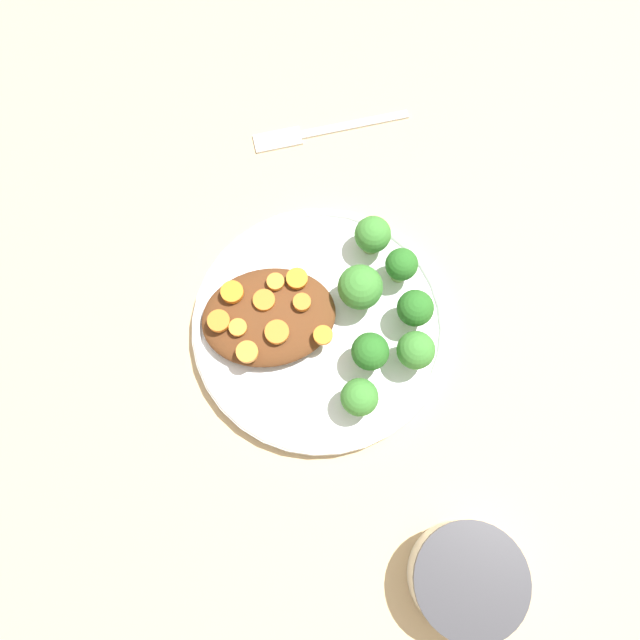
{
  "coord_description": "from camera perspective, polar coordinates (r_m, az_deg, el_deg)",
  "views": [
    {
      "loc": [
        -0.03,
        -0.18,
        0.65
      ],
      "look_at": [
        0.0,
        0.0,
        0.03
      ],
      "focal_mm": 35.0,
      "sensor_mm": 36.0,
      "label": 1
    }
  ],
  "objects": [
    {
      "name": "dip_bowl",
      "position": [
        0.63,
        13.24,
        -22.02
      ],
      "size": [
        0.1,
        0.1,
        0.06
      ],
      "color": "white",
      "rests_on": "ground_plane"
    },
    {
      "name": "ground_plane",
      "position": [
        0.67,
        0.0,
        -0.83
      ],
      "size": [
        4.0,
        4.0,
        0.0
      ],
      "primitive_type": "plane",
      "color": "tan"
    },
    {
      "name": "carrot_slice_5",
      "position": [
        0.64,
        -2.12,
        3.82
      ],
      "size": [
        0.02,
        0.02,
        0.01
      ],
      "primitive_type": "cylinder",
      "color": "orange",
      "rests_on": "stew_mound"
    },
    {
      "name": "carrot_slice_1",
      "position": [
        0.62,
        -3.96,
        -1.11
      ],
      "size": [
        0.02,
        0.02,
        0.01
      ],
      "primitive_type": "cylinder",
      "color": "orange",
      "rests_on": "stew_mound"
    },
    {
      "name": "broccoli_floret_5",
      "position": [
        0.61,
        3.62,
        -7.08
      ],
      "size": [
        0.04,
        0.04,
        0.05
      ],
      "color": "#7FA85B",
      "rests_on": "plate"
    },
    {
      "name": "carrot_slice_4",
      "position": [
        0.63,
        -7.47,
        -1.07
      ],
      "size": [
        0.02,
        0.02,
        0.0
      ],
      "primitive_type": "cylinder",
      "color": "orange",
      "rests_on": "stew_mound"
    },
    {
      "name": "carrot_slice_8",
      "position": [
        0.62,
        -6.68,
        -2.92
      ],
      "size": [
        0.02,
        0.02,
        0.01
      ],
      "primitive_type": "cylinder",
      "color": "orange",
      "rests_on": "stew_mound"
    },
    {
      "name": "fork",
      "position": [
        0.77,
        -0.39,
        16.86
      ],
      "size": [
        0.19,
        0.03,
        0.01
      ],
      "rotation": [
        0.0,
        0.0,
        9.5
      ],
      "color": "silver",
      "rests_on": "ground_plane"
    },
    {
      "name": "broccoli_floret_6",
      "position": [
        0.65,
        7.44,
        4.98
      ],
      "size": [
        0.03,
        0.03,
        0.05
      ],
      "color": "#7FA85B",
      "rests_on": "plate"
    },
    {
      "name": "carrot_slice_2",
      "position": [
        0.63,
        -5.14,
        1.82
      ],
      "size": [
        0.02,
        0.02,
        0.01
      ],
      "primitive_type": "cylinder",
      "color": "orange",
      "rests_on": "stew_mound"
    },
    {
      "name": "stew_mound",
      "position": [
        0.64,
        -4.7,
        0.3
      ],
      "size": [
        0.14,
        0.11,
        0.03
      ],
      "primitive_type": "ellipsoid",
      "color": "#5B3319",
      "rests_on": "plate"
    },
    {
      "name": "broccoli_floret_4",
      "position": [
        0.66,
        4.83,
        7.72
      ],
      "size": [
        0.04,
        0.04,
        0.05
      ],
      "color": "#7FA85B",
      "rests_on": "plate"
    },
    {
      "name": "plate",
      "position": [
        0.66,
        0.0,
        -0.53
      ],
      "size": [
        0.27,
        0.27,
        0.02
      ],
      "color": "white",
      "rests_on": "ground_plane"
    },
    {
      "name": "broccoli_floret_2",
      "position": [
        0.63,
        8.69,
        1.04
      ],
      "size": [
        0.04,
        0.04,
        0.05
      ],
      "color": "#7FA85B",
      "rests_on": "plate"
    },
    {
      "name": "carrot_slice_9",
      "position": [
        0.64,
        -4.09,
        3.51
      ],
      "size": [
        0.02,
        0.02,
        0.01
      ],
      "primitive_type": "cylinder",
      "color": "orange",
      "rests_on": "stew_mound"
    },
    {
      "name": "carrot_slice_6",
      "position": [
        0.62,
        0.06,
        -1.44
      ],
      "size": [
        0.02,
        0.02,
        0.01
      ],
      "primitive_type": "cylinder",
      "color": "orange",
      "rests_on": "stew_mound"
    },
    {
      "name": "broccoli_floret_1",
      "position": [
        0.61,
        4.6,
        -2.92
      ],
      "size": [
        0.04,
        0.04,
        0.05
      ],
      "color": "#7FA85B",
      "rests_on": "plate"
    },
    {
      "name": "broccoli_floret_3",
      "position": [
        0.63,
        3.69,
        2.98
      ],
      "size": [
        0.05,
        0.05,
        0.06
      ],
      "color": "#759E51",
      "rests_on": "plate"
    },
    {
      "name": "broccoli_floret_0",
      "position": [
        0.62,
        8.74,
        -2.77
      ],
      "size": [
        0.04,
        0.04,
        0.05
      ],
      "color": "#7FA85B",
      "rests_on": "plate"
    },
    {
      "name": "carrot_slice_3",
      "position": [
        0.63,
        -1.66,
        1.63
      ],
      "size": [
        0.02,
        0.02,
        0.01
      ],
      "primitive_type": "cylinder",
      "color": "orange",
      "rests_on": "stew_mound"
    },
    {
      "name": "carrot_slice_7",
      "position": [
        0.63,
        -9.24,
        -0.09
      ],
      "size": [
        0.02,
        0.02,
        0.01
      ],
      "primitive_type": "cylinder",
      "color": "orange",
      "rests_on": "stew_mound"
    },
    {
      "name": "carrot_slice_0",
      "position": [
        0.64,
        -8.03,
        2.54
      ],
      "size": [
        0.02,
        0.02,
        0.01
      ],
      "primitive_type": "cylinder",
      "color": "orange",
      "rests_on": "stew_mound"
    }
  ]
}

